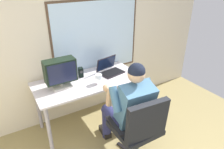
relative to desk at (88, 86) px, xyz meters
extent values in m
cube|color=beige|center=(-0.28, 0.41, 0.70)|extent=(5.39, 0.06, 2.74)
cube|color=#4C3828|center=(0.35, 0.37, 0.55)|extent=(1.40, 0.01, 1.12)
cube|color=silver|center=(0.35, 0.37, 0.55)|extent=(1.34, 0.02, 1.06)
cylinder|color=#948F9E|center=(-0.67, -0.28, -0.30)|extent=(0.05, 0.05, 0.73)
cylinder|color=#948F9E|center=(0.67, -0.28, -0.30)|extent=(0.05, 0.05, 0.73)
cylinder|color=#948F9E|center=(-0.67, 0.28, -0.30)|extent=(0.05, 0.05, 0.73)
cylinder|color=#948F9E|center=(0.67, 0.28, -0.30)|extent=(0.05, 0.05, 0.73)
cube|color=silver|center=(0.00, 0.00, 0.08)|extent=(1.47, 0.70, 0.03)
cube|color=black|center=(0.32, -0.78, -0.65)|extent=(0.26, 0.18, 0.02)
cube|color=black|center=(0.17, -0.72, -0.65)|extent=(0.10, 0.28, 0.02)
cylinder|color=#3F3F44|center=(0.20, -0.85, -0.43)|extent=(0.05, 0.05, 0.42)
cube|color=black|center=(0.20, -0.85, -0.21)|extent=(0.50, 0.50, 0.06)
cube|color=black|center=(0.18, -1.07, 0.05)|extent=(0.48, 0.14, 0.46)
cube|color=black|center=(0.47, -0.88, -0.08)|extent=(0.08, 0.36, 0.02)
cube|color=black|center=(-0.07, -0.83, -0.08)|extent=(0.08, 0.36, 0.02)
cylinder|color=#252750|center=(0.38, -0.62, -0.18)|extent=(0.19, 0.44, 0.15)
cylinder|color=#252750|center=(0.40, -0.41, -0.42)|extent=(0.12, 0.12, 0.49)
cube|color=black|center=(0.40, -0.35, -0.62)|extent=(0.12, 0.25, 0.08)
cylinder|color=#252750|center=(0.06, -0.60, -0.18)|extent=(0.19, 0.44, 0.15)
cylinder|color=#252750|center=(0.08, -0.38, -0.42)|extent=(0.12, 0.12, 0.49)
cube|color=black|center=(0.08, -0.32, -0.62)|extent=(0.12, 0.25, 0.08)
cube|color=#3F6888|center=(0.20, -0.82, 0.09)|extent=(0.41, 0.38, 0.58)
sphere|color=tan|center=(0.20, -0.82, 0.49)|extent=(0.19, 0.19, 0.19)
sphere|color=black|center=(0.20, -0.82, 0.52)|extent=(0.19, 0.19, 0.19)
cylinder|color=#3F6888|center=(0.42, -0.79, 0.21)|extent=(0.11, 0.23, 0.29)
cylinder|color=tan|center=(0.43, -0.70, 0.08)|extent=(0.09, 0.19, 0.27)
sphere|color=tan|center=(0.43, -0.67, 0.05)|extent=(0.09, 0.09, 0.09)
cylinder|color=#3F6888|center=(-0.01, -0.75, 0.21)|extent=(0.11, 0.23, 0.29)
cylinder|color=tan|center=(0.00, -0.61, 0.17)|extent=(0.09, 0.13, 0.27)
sphere|color=tan|center=(0.01, -0.52, 0.23)|extent=(0.09, 0.09, 0.09)
cube|color=beige|center=(-0.36, 0.01, 0.10)|extent=(0.24, 0.19, 0.02)
cylinder|color=beige|center=(-0.36, 0.01, 0.14)|extent=(0.04, 0.04, 0.07)
cube|color=black|center=(-0.36, 0.01, 0.33)|extent=(0.39, 0.18, 0.30)
cube|color=#191E38|center=(-0.36, -0.08, 0.33)|extent=(0.35, 0.01, 0.26)
cube|color=black|center=(0.40, 0.01, 0.10)|extent=(0.38, 0.28, 0.02)
cube|color=black|center=(0.40, 0.01, 0.11)|extent=(0.34, 0.25, 0.00)
cube|color=black|center=(0.37, 0.14, 0.21)|extent=(0.35, 0.12, 0.21)
cube|color=#0F1933|center=(0.38, 0.13, 0.21)|extent=(0.32, 0.11, 0.18)
cylinder|color=silver|center=(0.09, -0.16, 0.09)|extent=(0.07, 0.07, 0.00)
cylinder|color=silver|center=(0.09, -0.16, 0.13)|extent=(0.01, 0.01, 0.06)
cylinder|color=silver|center=(0.09, -0.16, 0.19)|extent=(0.09, 0.09, 0.07)
cylinder|color=#59131C|center=(0.09, -0.16, 0.17)|extent=(0.08, 0.08, 0.03)
cube|color=black|center=(-0.04, 0.14, 0.16)|extent=(0.07, 0.07, 0.14)
cylinder|color=#333338|center=(-0.04, 0.10, 0.19)|extent=(0.04, 0.01, 0.04)
camera|label=1|loc=(-1.00, -2.35, 1.46)|focal=33.20mm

